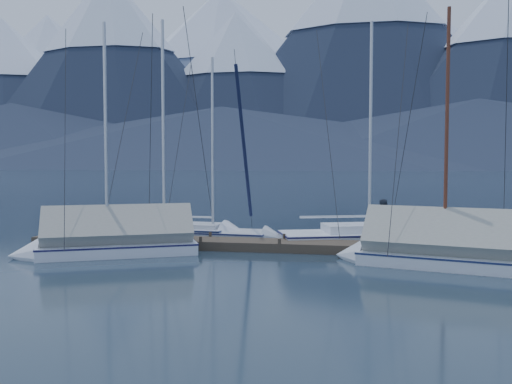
# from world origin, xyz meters

# --- Properties ---
(ground) EXTENTS (1000.00, 1000.00, 0.00)m
(ground) POSITION_xyz_m (0.00, 0.00, 0.00)
(ground) COLOR black
(ground) RESTS_ON ground
(mountain_range) EXTENTS (877.00, 584.00, 150.50)m
(mountain_range) POSITION_xyz_m (4.12, 370.45, 58.65)
(mountain_range) COLOR #475675
(mountain_range) RESTS_ON ground
(dock) EXTENTS (18.00, 1.50, 0.54)m
(dock) POSITION_xyz_m (0.00, 2.00, 0.11)
(dock) COLOR #382D23
(dock) RESTS_ON ground
(mooring_posts) EXTENTS (15.12, 1.52, 0.35)m
(mooring_posts) POSITION_xyz_m (-0.50, 2.00, 0.35)
(mooring_posts) COLOR #382D23
(mooring_posts) RESTS_ON ground
(sailboat_open_left) EXTENTS (8.10, 3.40, 10.49)m
(sailboat_open_left) POSITION_xyz_m (-4.06, 4.51, 0.18)
(sailboat_open_left) COLOR silver
(sailboat_open_left) RESTS_ON ground
(sailboat_open_mid) EXTENTS (6.57, 2.77, 8.53)m
(sailboat_open_mid) POSITION_xyz_m (-1.81, 4.09, 0.15)
(sailboat_open_mid) COLOR silver
(sailboat_open_mid) RESTS_ON ground
(sailboat_open_right) EXTENTS (7.77, 4.37, 9.91)m
(sailboat_open_right) POSITION_xyz_m (4.82, 4.50, 0.17)
(sailboat_open_right) COLOR white
(sailboat_open_right) RESTS_ON ground
(sailboat_covered_near) EXTENTS (7.33, 3.84, 9.12)m
(sailboat_covered_near) POSITION_xyz_m (6.41, -0.21, 0.45)
(sailboat_covered_near) COLOR silver
(sailboat_covered_near) RESTS_ON ground
(sailboat_covered_far) EXTENTS (6.68, 4.52, 9.09)m
(sailboat_covered_far) POSITION_xyz_m (-5.14, -0.29, 0.44)
(sailboat_covered_far) COLOR white
(sailboat_covered_far) RESTS_ON ground
(person) EXTENTS (0.40, 0.61, 1.66)m
(person) POSITION_xyz_m (4.78, 1.81, 1.17)
(person) COLOR black
(person) RESTS_ON dock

